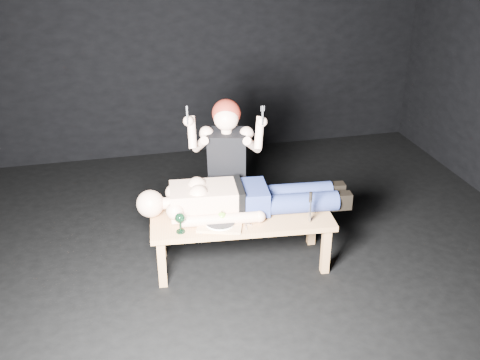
{
  "coord_description": "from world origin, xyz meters",
  "views": [
    {
      "loc": [
        -1.13,
        -3.75,
        2.68
      ],
      "look_at": [
        -0.23,
        0.07,
        0.75
      ],
      "focal_mm": 41.65,
      "sensor_mm": 36.0,
      "label": 1
    }
  ],
  "objects_px": {
    "kneeling_woman": "(228,165)",
    "carving_knife": "(310,207)",
    "table": "(241,240)",
    "goblet": "(180,223)",
    "serving_tray": "(220,225)",
    "lying_man": "(246,194)"
  },
  "relations": [
    {
      "from": "lying_man",
      "to": "kneeling_woman",
      "type": "xyz_separation_m",
      "value": [
        -0.06,
        0.44,
        0.07
      ]
    },
    {
      "from": "kneeling_woman",
      "to": "goblet",
      "type": "height_order",
      "value": "kneeling_woman"
    },
    {
      "from": "lying_man",
      "to": "serving_tray",
      "type": "bearing_deg",
      "value": -136.18
    },
    {
      "from": "table",
      "to": "goblet",
      "type": "height_order",
      "value": "goblet"
    },
    {
      "from": "kneeling_woman",
      "to": "carving_knife",
      "type": "relative_size",
      "value": 5.08
    },
    {
      "from": "lying_man",
      "to": "serving_tray",
      "type": "height_order",
      "value": "lying_man"
    },
    {
      "from": "kneeling_woman",
      "to": "carving_knife",
      "type": "bearing_deg",
      "value": -41.36
    },
    {
      "from": "lying_man",
      "to": "carving_knife",
      "type": "distance_m",
      "value": 0.54
    },
    {
      "from": "lying_man",
      "to": "carving_knife",
      "type": "height_order",
      "value": "lying_man"
    },
    {
      "from": "goblet",
      "to": "lying_man",
      "type": "bearing_deg",
      "value": 21.74
    },
    {
      "from": "lying_man",
      "to": "goblet",
      "type": "relative_size",
      "value": 9.56
    },
    {
      "from": "serving_tray",
      "to": "goblet",
      "type": "relative_size",
      "value": 2.08
    },
    {
      "from": "table",
      "to": "carving_knife",
      "type": "bearing_deg",
      "value": -17.51
    },
    {
      "from": "serving_tray",
      "to": "carving_knife",
      "type": "bearing_deg",
      "value": -8.12
    },
    {
      "from": "table",
      "to": "kneeling_woman",
      "type": "height_order",
      "value": "kneeling_woman"
    },
    {
      "from": "carving_knife",
      "to": "serving_tray",
      "type": "bearing_deg",
      "value": 176.99
    },
    {
      "from": "lying_man",
      "to": "goblet",
      "type": "bearing_deg",
      "value": -153.14
    },
    {
      "from": "kneeling_woman",
      "to": "serving_tray",
      "type": "bearing_deg",
      "value": -92.63
    },
    {
      "from": "lying_man",
      "to": "serving_tray",
      "type": "xyz_separation_m",
      "value": [
        -0.25,
        -0.2,
        -0.13
      ]
    },
    {
      "from": "table",
      "to": "carving_knife",
      "type": "xyz_separation_m",
      "value": [
        0.5,
        -0.21,
        0.36
      ]
    },
    {
      "from": "kneeling_woman",
      "to": "goblet",
      "type": "xyz_separation_m",
      "value": [
        -0.51,
        -0.66,
        -0.13
      ]
    },
    {
      "from": "table",
      "to": "lying_man",
      "type": "xyz_separation_m",
      "value": [
        0.06,
        0.09,
        0.37
      ]
    }
  ]
}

